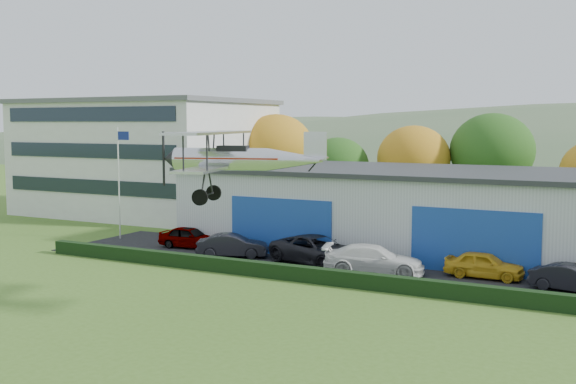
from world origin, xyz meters
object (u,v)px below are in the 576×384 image
at_px(hangar, 496,214).
at_px(car_3, 374,260).
at_px(car_4, 484,265).
at_px(car_5, 573,279).
at_px(car_1, 232,246).
at_px(office_block, 146,156).
at_px(biplane, 235,157).
at_px(car_0, 190,237).
at_px(flagpole, 120,173).
at_px(car_2, 317,250).

relative_size(hangar, car_3, 7.39).
relative_size(car_4, car_5, 1.03).
bearing_deg(hangar, car_4, -83.82).
height_order(hangar, car_1, hangar).
height_order(office_block, biplane, office_block).
height_order(car_0, car_4, car_0).
xyz_separation_m(flagpole, car_1, (10.63, -2.08, -4.02)).
bearing_deg(car_2, biplane, -152.67).
bearing_deg(office_block, car_0, -43.28).
distance_m(office_block, car_0, 20.47).
bearing_deg(car_1, car_3, -117.99).
bearing_deg(car_0, biplane, -143.08).
bearing_deg(office_block, car_4, -22.26).
relative_size(car_1, car_4, 1.04).
xyz_separation_m(flagpole, biplane, (17.90, -13.43, 2.10)).
bearing_deg(car_0, flagpole, 78.71).
xyz_separation_m(hangar, biplane, (-6.98, -19.41, 4.23)).
height_order(hangar, car_2, hangar).
bearing_deg(office_block, car_1, -38.81).
distance_m(car_1, car_4, 15.04).
bearing_deg(hangar, car_1, -150.52).
relative_size(car_0, car_2, 0.69).
bearing_deg(car_4, flagpole, 88.75).
bearing_deg(car_0, office_block, 41.63).
bearing_deg(biplane, car_1, 106.32).
bearing_deg(car_5, car_4, 87.95).
bearing_deg(car_2, flagpole, 103.18).
relative_size(flagpole, car_2, 1.33).
relative_size(flagpole, car_4, 1.93).
bearing_deg(car_2, car_1, 113.41).
height_order(car_1, car_3, car_3).
bearing_deg(flagpole, hangar, 13.51).
distance_m(car_3, car_5, 10.08).
relative_size(car_1, biplane, 0.54).
height_order(flagpole, car_4, flagpole).
bearing_deg(car_2, car_0, 103.42).
relative_size(car_1, car_3, 0.79).
bearing_deg(car_0, car_4, -95.42).
height_order(car_3, biplane, biplane).
bearing_deg(car_3, car_0, 67.34).
bearing_deg(car_1, car_4, -109.73).
xyz_separation_m(office_block, car_2, (24.29, -14.65, -4.33)).
xyz_separation_m(hangar, car_1, (-14.25, -8.06, -1.89)).
bearing_deg(biplane, car_5, 26.94).
distance_m(flagpole, car_3, 20.61).
height_order(hangar, car_0, hangar).
xyz_separation_m(hangar, car_4, (0.74, -6.79, -1.90)).
distance_m(flagpole, car_2, 16.72).
xyz_separation_m(car_0, car_5, (23.68, -1.24, -0.04)).
distance_m(office_block, car_3, 32.51).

